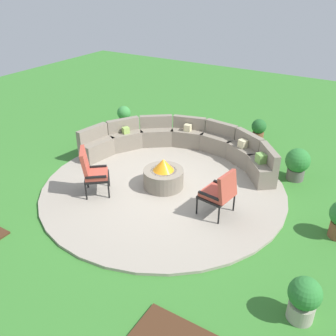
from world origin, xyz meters
The scene contains 11 objects.
ground_plane centered at (0.00, 0.00, 0.00)m, with size 24.00×24.00×0.00m, color #387A2D.
patio_circle centered at (0.00, 0.00, 0.03)m, with size 5.61×5.61×0.06m, color #9E9384.
fire_pit centered at (0.00, 0.00, 0.33)m, with size 0.92×0.92×0.71m.
curved_stone_bench centered at (-0.43, 1.66, 0.39)m, with size 4.88×2.72×0.82m.
lounge_chair_front_left centered at (-1.18, -1.05, 0.63)m, with size 0.75×0.78×1.11m.
lounge_chair_front_right centered at (1.54, -0.33, 0.59)m, with size 0.68×0.69×0.99m.
potted_plant_1 centered at (0.99, 3.62, 0.40)m, with size 0.42×0.42×0.72m.
potted_plant_2 centered at (-3.15, 2.65, 0.36)m, with size 0.43×0.43×0.66m.
potted_plant_3 centered at (2.50, 2.04, 0.44)m, with size 0.58×0.58×0.80m.
potted_plant_4 centered at (3.62, -2.03, 0.40)m, with size 0.48×0.48×0.74m.
potted_plant_5 centered at (-0.40, 3.30, 0.32)m, with size 0.33×0.33×0.58m.
Camera 1 is at (3.90, -6.19, 4.52)m, focal length 39.31 mm.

